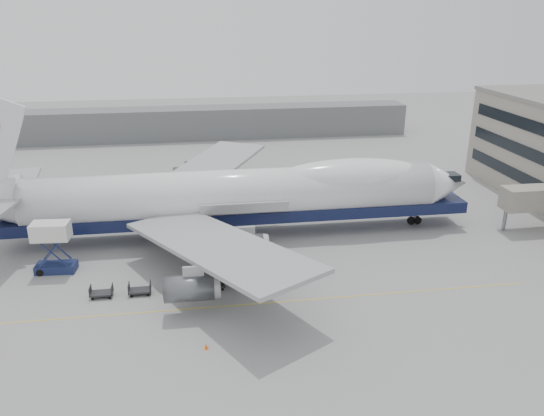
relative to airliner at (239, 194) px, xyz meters
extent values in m
plane|color=gray|center=(-0.64, -12.00, -5.62)|extent=(260.00, 260.00, 0.00)
cube|color=gold|center=(-0.64, -18.00, -5.62)|extent=(60.00, 0.15, 0.01)
cube|color=gray|center=(39.36, -4.00, -1.12)|extent=(9.00, 3.00, 3.00)
cylinder|color=slate|center=(35.36, -4.00, -4.12)|extent=(0.50, 0.50, 3.00)
cube|color=slate|center=(-10.64, 58.00, -2.12)|extent=(110.00, 8.00, 7.00)
cylinder|color=white|center=(-0.64, 0.00, 0.08)|extent=(52.00, 6.40, 6.40)
cube|color=#0F1537|center=(0.36, 0.00, -2.48)|extent=(60.00, 5.76, 1.50)
cone|color=white|center=(28.36, 0.00, 0.08)|extent=(6.00, 6.40, 6.40)
ellipsoid|color=white|center=(14.96, 0.00, 1.84)|extent=(20.67, 5.78, 4.56)
cube|color=#9EA0A3|center=(-3.64, -14.28, -0.52)|extent=(20.35, 26.74, 2.26)
cube|color=#9EA0A3|center=(-3.64, 14.28, -0.52)|extent=(20.35, 26.74, 2.26)
cylinder|color=#595B60|center=(-6.64, 19.00, -2.72)|extent=(4.80, 2.60, 2.60)
cylinder|color=#595B60|center=(-0.64, 10.00, -2.72)|extent=(4.80, 2.60, 2.60)
cylinder|color=#595B60|center=(-0.64, -10.00, -2.72)|extent=(4.80, 2.60, 2.60)
cylinder|color=#595B60|center=(-6.64, -19.00, -2.72)|extent=(4.80, 2.60, 2.60)
cylinder|color=slate|center=(24.36, 0.00, -4.37)|extent=(0.36, 0.36, 2.50)
cylinder|color=black|center=(24.36, 0.00, -5.07)|extent=(1.10, 0.45, 1.10)
cylinder|color=slate|center=(-3.64, -3.00, -4.37)|extent=(0.36, 0.36, 2.50)
cylinder|color=black|center=(-3.64, -3.00, -5.07)|extent=(1.10, 0.45, 1.10)
cylinder|color=slate|center=(-3.64, 3.00, -4.37)|extent=(0.36, 0.36, 2.50)
cylinder|color=black|center=(-3.64, 3.00, -5.07)|extent=(1.10, 0.45, 1.10)
cube|color=navy|center=(-21.72, -7.50, -5.14)|extent=(4.54, 2.40, 0.97)
cube|color=silver|center=(-21.72, -7.50, -0.62)|extent=(4.20, 2.56, 1.94)
cube|color=navy|center=(-21.72, -8.47, -2.82)|extent=(3.16, 0.33, 3.49)
cube|color=navy|center=(-21.72, -6.53, -2.82)|extent=(3.16, 0.33, 3.49)
cube|color=slate|center=(-21.72, -6.09, -0.62)|extent=(2.18, 1.20, 0.15)
cylinder|color=black|center=(-23.30, -8.38, -5.23)|extent=(0.79, 0.31, 0.79)
cylinder|color=black|center=(-23.30, -6.62, -5.23)|extent=(0.79, 0.31, 0.79)
cylinder|color=black|center=(-20.13, -8.38, -5.23)|extent=(0.79, 0.31, 0.79)
cylinder|color=black|center=(-20.13, -6.62, -5.23)|extent=(0.79, 0.31, 0.79)
cone|color=#FF5F0D|center=(-5.31, -24.92, -5.36)|extent=(0.34, 0.34, 0.53)
cube|color=#FF5F0D|center=(-5.31, -24.92, -5.61)|extent=(0.36, 0.36, 0.03)
cube|color=#2D2D30|center=(-15.75, -14.23, -5.17)|extent=(2.30, 1.35, 0.18)
cube|color=#2D2D30|center=(-16.85, -14.23, -4.77)|extent=(0.08, 1.35, 0.90)
cube|color=#2D2D30|center=(-14.65, -14.23, -4.77)|extent=(0.08, 1.35, 0.90)
cylinder|color=black|center=(-16.60, -14.78, -5.47)|extent=(0.30, 0.12, 0.30)
cylinder|color=black|center=(-16.60, -13.68, -5.47)|extent=(0.30, 0.12, 0.30)
cylinder|color=black|center=(-14.90, -14.78, -5.47)|extent=(0.30, 0.12, 0.30)
cylinder|color=black|center=(-14.90, -13.68, -5.47)|extent=(0.30, 0.12, 0.30)
cube|color=#2D2D30|center=(-11.86, -14.23, -5.17)|extent=(2.30, 1.35, 0.18)
cube|color=#2D2D30|center=(-12.96, -14.23, -4.77)|extent=(0.08, 1.35, 0.90)
cube|color=#2D2D30|center=(-10.76, -14.23, -4.77)|extent=(0.08, 1.35, 0.90)
cylinder|color=black|center=(-12.71, -14.78, -5.47)|extent=(0.30, 0.12, 0.30)
cylinder|color=black|center=(-12.71, -13.68, -5.47)|extent=(0.30, 0.12, 0.30)
cylinder|color=black|center=(-11.01, -14.78, -5.47)|extent=(0.30, 0.12, 0.30)
cylinder|color=black|center=(-11.01, -13.68, -5.47)|extent=(0.30, 0.12, 0.30)
cube|color=#2D2D30|center=(-7.98, -14.23, -5.17)|extent=(2.30, 1.35, 0.18)
cube|color=#2D2D30|center=(-9.08, -14.23, -4.77)|extent=(0.08, 1.35, 0.90)
cube|color=#2D2D30|center=(-6.88, -14.23, -4.77)|extent=(0.08, 1.35, 0.90)
cylinder|color=black|center=(-8.83, -14.78, -5.47)|extent=(0.30, 0.12, 0.30)
cylinder|color=black|center=(-8.83, -13.68, -5.47)|extent=(0.30, 0.12, 0.30)
cylinder|color=black|center=(-7.13, -14.78, -5.47)|extent=(0.30, 0.12, 0.30)
cylinder|color=black|center=(-7.13, -13.68, -5.47)|extent=(0.30, 0.12, 0.30)
cube|color=#2D2D30|center=(-4.09, -14.23, -5.17)|extent=(2.30, 1.35, 0.18)
cube|color=#2D2D30|center=(-5.19, -14.23, -4.77)|extent=(0.08, 1.35, 0.90)
cube|color=#2D2D30|center=(-2.99, -14.23, -4.77)|extent=(0.08, 1.35, 0.90)
cylinder|color=black|center=(-4.94, -14.78, -5.47)|extent=(0.30, 0.12, 0.30)
cylinder|color=black|center=(-4.94, -13.68, -5.47)|extent=(0.30, 0.12, 0.30)
cylinder|color=black|center=(-3.24, -14.78, -5.47)|extent=(0.30, 0.12, 0.30)
cylinder|color=black|center=(-3.24, -13.68, -5.47)|extent=(0.30, 0.12, 0.30)
cube|color=#2D2D30|center=(-0.21, -14.23, -5.17)|extent=(2.30, 1.35, 0.18)
cube|color=#2D2D30|center=(-1.31, -14.23, -4.77)|extent=(0.08, 1.35, 0.90)
cube|color=#2D2D30|center=(0.89, -14.23, -4.77)|extent=(0.08, 1.35, 0.90)
cylinder|color=black|center=(-1.06, -14.78, -5.47)|extent=(0.30, 0.12, 0.30)
cylinder|color=black|center=(-1.06, -13.68, -5.47)|extent=(0.30, 0.12, 0.30)
cylinder|color=black|center=(0.64, -14.78, -5.47)|extent=(0.30, 0.12, 0.30)
cylinder|color=black|center=(0.64, -13.68, -5.47)|extent=(0.30, 0.12, 0.30)
cube|color=#2D2D30|center=(3.68, -14.23, -5.17)|extent=(2.30, 1.35, 0.18)
cube|color=#2D2D30|center=(2.58, -14.23, -4.77)|extent=(0.08, 1.35, 0.90)
cube|color=#2D2D30|center=(4.78, -14.23, -4.77)|extent=(0.08, 1.35, 0.90)
cylinder|color=black|center=(2.83, -14.78, -5.47)|extent=(0.30, 0.12, 0.30)
cylinder|color=black|center=(2.83, -13.68, -5.47)|extent=(0.30, 0.12, 0.30)
cylinder|color=black|center=(4.53, -14.78, -5.47)|extent=(0.30, 0.12, 0.30)
cylinder|color=black|center=(4.53, -13.68, -5.47)|extent=(0.30, 0.12, 0.30)
camera|label=1|loc=(-5.41, -64.71, 22.42)|focal=35.00mm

